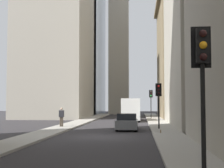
{
  "coord_description": "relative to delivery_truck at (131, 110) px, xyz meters",
  "views": [
    {
      "loc": [
        -21.61,
        -2.51,
        2.31
      ],
      "look_at": [
        8.58,
        0.12,
        4.09
      ],
      "focal_mm": 51.51,
      "sensor_mm": 36.0,
      "label": 1
    }
  ],
  "objects": [
    {
      "name": "church_spire",
      "position": [
        25.01,
        3.2,
        19.14
      ],
      "size": [
        4.43,
        4.43,
        39.39
      ],
      "color": "#A8A091",
      "rests_on": "ground_plane"
    },
    {
      "name": "building_right_far",
      "position": [
        9.55,
        12.0,
        10.7
      ],
      "size": [
        16.56,
        10.0,
        24.32
      ],
      "color": "#A8A091",
      "rests_on": "ground_plane"
    },
    {
      "name": "ground_plane",
      "position": [
        -19.28,
        1.4,
        -1.46
      ],
      "size": [
        135.0,
        135.0,
        0.0
      ],
      "primitive_type": "plane",
      "color": "#302D30"
    },
    {
      "name": "delivery_truck",
      "position": [
        0.0,
        0.0,
        0.0
      ],
      "size": [
        6.46,
        2.25,
        2.84
      ],
      "color": "silver",
      "rests_on": "ground_plane"
    },
    {
      "name": "pedestrian",
      "position": [
        -11.77,
        6.1,
        -0.37
      ],
      "size": [
        0.26,
        0.44,
        1.74
      ],
      "color": "#473D33",
      "rests_on": "sidewalk_right"
    },
    {
      "name": "traffic_light_far_junction",
      "position": [
        6.51,
        -2.71,
        1.67
      ],
      "size": [
        0.43,
        0.52,
        4.06
      ],
      "color": "black",
      "rests_on": "sidewalk_left"
    },
    {
      "name": "traffic_light_midblock",
      "position": [
        -13.34,
        -2.7,
        1.5
      ],
      "size": [
        0.43,
        0.52,
        3.84
      ],
      "color": "black",
      "rests_on": "sidewalk_left"
    },
    {
      "name": "sidewalk_right",
      "position": [
        -19.28,
        5.9,
        -1.39
      ],
      "size": [
        90.0,
        2.2,
        0.14
      ],
      "primitive_type": "cube",
      "color": "#A8A399",
      "rests_on": "ground_plane"
    },
    {
      "name": "building_left_far",
      "position": [
        9.79,
        -9.19,
        9.13
      ],
      "size": [
        14.26,
        10.5,
        21.16
      ],
      "color": "#9E8966",
      "rests_on": "ground_plane"
    },
    {
      "name": "discarded_bottle",
      "position": [
        -17.42,
        -2.59,
        -1.21
      ],
      "size": [
        0.07,
        0.07,
        0.27
      ],
      "color": "brown",
      "rests_on": "sidewalk_left"
    },
    {
      "name": "hatchback_grey",
      "position": [
        -13.43,
        0.0,
        -0.8
      ],
      "size": [
        4.3,
        1.78,
        1.42
      ],
      "color": "slate",
      "rests_on": "ground_plane"
    },
    {
      "name": "sidewalk_left",
      "position": [
        -19.28,
        -3.1,
        -1.39
      ],
      "size": [
        90.0,
        2.2,
        0.14
      ],
      "primitive_type": "cube",
      "color": "#A8A399",
      "rests_on": "ground_plane"
    },
    {
      "name": "building_left_midfar",
      "position": [
        -8.15,
        -9.19,
        9.36
      ],
      "size": [
        16.71,
        10.5,
        21.62
      ],
      "color": "beige",
      "rests_on": "ground_plane"
    },
    {
      "name": "traffic_light_foreground",
      "position": [
        -32.48,
        -2.72,
        1.76
      ],
      "size": [
        0.43,
        0.52,
        4.19
      ],
      "color": "black",
      "rests_on": "sidewalk_left"
    }
  ]
}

